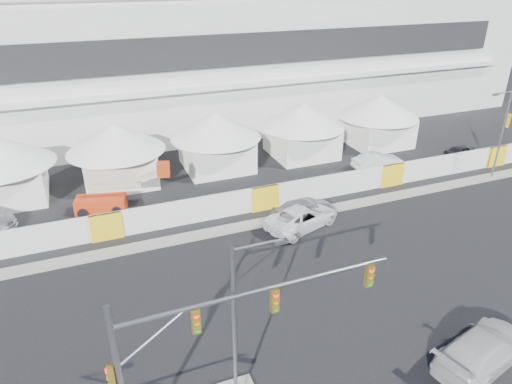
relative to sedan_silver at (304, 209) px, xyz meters
name	(u,v)px	position (x,y,z in m)	size (l,w,h in m)	color
ground	(265,362)	(-8.18, -11.96, -0.84)	(160.00, 160.00, 0.00)	black
far_curb	(424,190)	(11.82, 0.54, -0.78)	(80.00, 1.20, 0.12)	gray
stadium	(201,39)	(0.53, 29.55, 8.61)	(80.00, 24.80, 21.98)	silver
tent_row	(168,142)	(-7.68, 12.04, 2.31)	(53.40, 8.40, 5.40)	white
hoarding_fence	(265,198)	(-2.18, 2.54, 0.16)	(70.00, 0.25, 2.00)	silver
scaffold_tower	(467,56)	(37.82, 24.04, 5.16)	(4.40, 4.40, 12.00)	#595B60
sedan_silver	(304,209)	(0.00, 0.00, 0.00)	(4.92, 1.98, 1.68)	#B3B3B8
pickup_curb	(302,217)	(-0.66, -0.99, -0.01)	(5.95, 2.74, 1.65)	white
pickup_near	(484,349)	(1.58, -15.81, 0.03)	(5.97, 2.43, 1.73)	silver
lot_car_a	(378,162)	(10.82, 5.96, -0.04)	(4.83, 1.68, 1.59)	silver
lot_car_b	(462,151)	(20.57, 5.47, -0.20)	(3.76, 1.51, 1.28)	black
traffic_mast	(186,358)	(-12.39, -14.46, 3.48)	(11.23, 0.72, 7.36)	slate
streetlight_median	(239,320)	(-10.09, -13.86, 4.03)	(2.27, 0.23, 8.22)	gray
streetlight_curb	(502,128)	(19.33, 0.54, 3.85)	(2.39, 0.54, 8.07)	slate
boom_lift	(110,198)	(-13.51, 7.00, 0.18)	(7.66, 2.54, 3.79)	red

